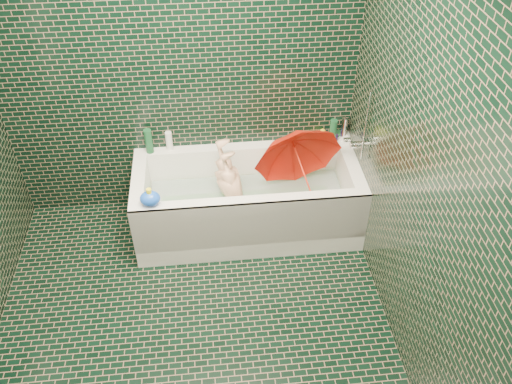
{
  "coord_description": "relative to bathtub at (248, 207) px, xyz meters",
  "views": [
    {
      "loc": [
        0.19,
        -2.12,
        3.03
      ],
      "look_at": [
        0.5,
        0.82,
        0.51
      ],
      "focal_mm": 38.0,
      "sensor_mm": 36.0,
      "label": 1
    }
  ],
  "objects": [
    {
      "name": "wall_right",
      "position": [
        0.85,
        -1.01,
        1.04
      ],
      "size": [
        0.0,
        2.8,
        2.8
      ],
      "primitive_type": "plane",
      "rotation": [
        1.57,
        0.0,
        -1.57
      ],
      "color": "black",
      "rests_on": "floor"
    },
    {
      "name": "rubber_duck",
      "position": [
        0.6,
        0.35,
        0.38
      ],
      "size": [
        0.12,
        0.1,
        0.1
      ],
      "rotation": [
        0.0,
        0.0,
        0.32
      ],
      "color": "yellow",
      "rests_on": "bathtub"
    },
    {
      "name": "child",
      "position": [
        -0.1,
        0.04,
        0.1
      ],
      "size": [
        0.96,
        0.41,
        0.35
      ],
      "primitive_type": "imported",
      "rotation": [
        -1.43,
        0.0,
        -1.48
      ],
      "color": "#DDAA8A",
      "rests_on": "bathtub"
    },
    {
      "name": "bottle_right_pump",
      "position": [
        0.8,
        0.34,
        0.44
      ],
      "size": [
        0.06,
        0.06,
        0.2
      ],
      "primitive_type": "cylinder",
      "rotation": [
        0.0,
        0.0,
        0.15
      ],
      "color": "silver",
      "rests_on": "bathtub"
    },
    {
      "name": "bath_mat",
      "position": [
        0.0,
        0.02,
        -0.06
      ],
      "size": [
        1.35,
        0.47,
        0.01
      ],
      "primitive_type": "cube",
      "color": "green",
      "rests_on": "bathtub"
    },
    {
      "name": "wall_back",
      "position": [
        -0.45,
        0.39,
        1.04
      ],
      "size": [
        2.8,
        0.0,
        2.8
      ],
      "primitive_type": "plane",
      "rotation": [
        1.57,
        0.0,
        0.0
      ],
      "color": "black",
      "rests_on": "floor"
    },
    {
      "name": "bottle_left_tall",
      "position": [
        -0.72,
        0.34,
        0.44
      ],
      "size": [
        0.07,
        0.07,
        0.2
      ],
      "primitive_type": "cylinder",
      "rotation": [
        0.0,
        0.0,
        -0.1
      ],
      "color": "#154A28",
      "rests_on": "bathtub"
    },
    {
      "name": "water",
      "position": [
        0.0,
        0.02,
        0.09
      ],
      "size": [
        1.48,
        0.53,
        0.0
      ],
      "primitive_type": "cube",
      "color": "silver",
      "rests_on": "bathtub"
    },
    {
      "name": "soap_bottle_b",
      "position": [
        0.7,
        0.33,
        0.34
      ],
      "size": [
        0.11,
        0.11,
        0.19
      ],
      "primitive_type": "imported",
      "rotation": [
        0.0,
        0.0,
        -0.36
      ],
      "color": "#49217C",
      "rests_on": "bathtub"
    },
    {
      "name": "umbrella",
      "position": [
        0.4,
        -0.04,
        0.37
      ],
      "size": [
        0.91,
        0.81,
        0.97
      ],
      "primitive_type": "imported",
      "rotation": [
        0.42,
        -0.46,
        -0.01
      ],
      "color": "red",
      "rests_on": "bathtub"
    },
    {
      "name": "soap_bottle_a",
      "position": [
        0.8,
        0.31,
        0.34
      ],
      "size": [
        0.14,
        0.14,
        0.28
      ],
      "primitive_type": "imported",
      "rotation": [
        0.0,
        0.0,
        -0.42
      ],
      "color": "white",
      "rests_on": "bathtub"
    },
    {
      "name": "bath_toy",
      "position": [
        -0.69,
        -0.29,
        0.4
      ],
      "size": [
        0.17,
        0.16,
        0.14
      ],
      "rotation": [
        0.0,
        0.0,
        -0.42
      ],
      "color": "blue",
      "rests_on": "bathtub"
    },
    {
      "name": "bottle_right_tall",
      "position": [
        0.7,
        0.31,
        0.44
      ],
      "size": [
        0.07,
        0.07,
        0.21
      ],
      "primitive_type": "cylinder",
      "rotation": [
        0.0,
        0.0,
        -0.41
      ],
      "color": "#154A28",
      "rests_on": "bathtub"
    },
    {
      "name": "bottle_left_short",
      "position": [
        -0.57,
        0.36,
        0.41
      ],
      "size": [
        0.07,
        0.07,
        0.15
      ],
      "primitive_type": "cylinder",
      "rotation": [
        0.0,
        0.0,
        0.37
      ],
      "color": "white",
      "rests_on": "bathtub"
    },
    {
      "name": "soap_bottle_c",
      "position": [
        0.76,
        0.35,
        0.34
      ],
      "size": [
        0.17,
        0.17,
        0.17
      ],
      "primitive_type": "imported",
      "rotation": [
        0.0,
        0.0,
        -0.35
      ],
      "color": "#154A28",
      "rests_on": "bathtub"
    },
    {
      "name": "floor",
      "position": [
        -0.45,
        -1.01,
        -0.21
      ],
      "size": [
        2.8,
        2.8,
        0.0
      ],
      "primitive_type": "plane",
      "color": "black",
      "rests_on": "ground"
    },
    {
      "name": "faucet",
      "position": [
        0.81,
        0.01,
        0.56
      ],
      "size": [
        0.18,
        0.19,
        0.55
      ],
      "color": "silver",
      "rests_on": "wall_right"
    },
    {
      "name": "bathtub",
      "position": [
        0.0,
        0.0,
        0.0
      ],
      "size": [
        1.7,
        0.75,
        0.55
      ],
      "color": "white",
      "rests_on": "floor"
    }
  ]
}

